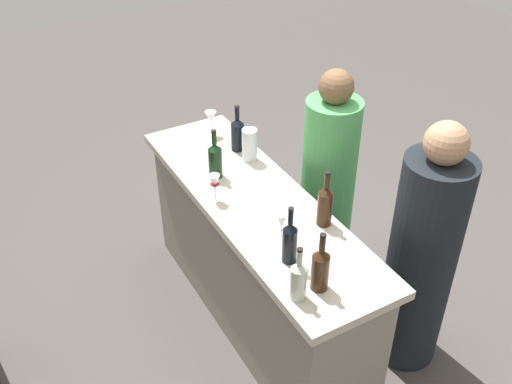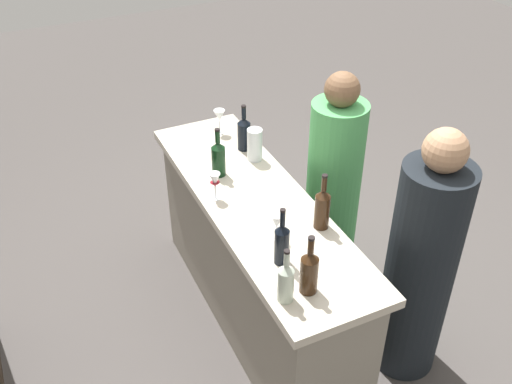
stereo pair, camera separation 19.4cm
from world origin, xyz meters
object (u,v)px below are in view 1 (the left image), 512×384
(wine_bottle_second_left_amber_brown, at_px, (320,268))
(wine_glass_near_center, at_px, (282,222))
(wine_glass_near_left, at_px, (211,118))
(wine_bottle_second_right_amber_brown, at_px, (325,205))
(person_center_guest, at_px, (421,260))
(wine_bottle_leftmost_clear_pale, at_px, (298,279))
(wine_bottle_far_right_near_black, at_px, (237,133))
(wine_bottle_rightmost_dark_green, at_px, (215,159))
(wine_glass_near_right, at_px, (215,183))
(person_left_guest, at_px, (327,190))
(water_pitcher, at_px, (250,145))
(wine_bottle_center_near_black, at_px, (290,241))

(wine_bottle_second_left_amber_brown, distance_m, wine_glass_near_center, 0.39)
(wine_bottle_second_left_amber_brown, xyz_separation_m, wine_glass_near_left, (1.50, -0.19, 0.00))
(wine_bottle_second_right_amber_brown, distance_m, person_center_guest, 0.63)
(wine_bottle_second_left_amber_brown, distance_m, wine_glass_near_left, 1.51)
(wine_bottle_second_left_amber_brown, distance_m, person_center_guest, 0.81)
(wine_bottle_leftmost_clear_pale, relative_size, wine_bottle_far_right_near_black, 0.95)
(wine_bottle_rightmost_dark_green, bearing_deg, wine_glass_near_right, 153.20)
(wine_bottle_second_left_amber_brown, height_order, person_center_guest, person_center_guest)
(wine_bottle_leftmost_clear_pale, bearing_deg, wine_glass_near_left, -11.56)
(person_left_guest, bearing_deg, water_pitcher, -14.66)
(person_left_guest, bearing_deg, wine_glass_near_left, -36.89)
(wine_bottle_second_right_amber_brown, bearing_deg, wine_bottle_second_left_amber_brown, 142.60)
(wine_bottle_second_left_amber_brown, bearing_deg, wine_bottle_second_right_amber_brown, -37.40)
(wine_glass_near_left, xyz_separation_m, person_left_guest, (-0.63, -0.49, -0.34))
(water_pitcher, distance_m, person_left_guest, 0.59)
(wine_glass_near_left, xyz_separation_m, wine_glass_near_right, (-0.66, 0.30, -0.01))
(wine_bottle_second_left_amber_brown, xyz_separation_m, water_pitcher, (1.11, -0.26, -0.02))
(wine_glass_near_left, xyz_separation_m, person_center_guest, (-1.42, -0.54, -0.33))
(person_center_guest, bearing_deg, wine_bottle_far_right_near_black, -48.41)
(wine_glass_near_center, xyz_separation_m, wine_glass_near_right, (0.45, 0.14, 0.01))
(person_left_guest, bearing_deg, wine_bottle_second_right_amber_brown, 67.18)
(wine_bottle_second_left_amber_brown, height_order, wine_bottle_rightmost_dark_green, wine_bottle_second_left_amber_brown)
(person_left_guest, bearing_deg, wine_glass_near_center, 52.50)
(wine_bottle_leftmost_clear_pale, bearing_deg, wine_glass_near_center, -21.48)
(wine_bottle_second_right_amber_brown, relative_size, person_center_guest, 0.21)
(wine_glass_near_right, bearing_deg, water_pitcher, -53.14)
(wine_bottle_rightmost_dark_green, bearing_deg, wine_bottle_second_right_amber_brown, -156.65)
(wine_bottle_rightmost_dark_green, distance_m, wine_bottle_far_right_near_black, 0.32)
(wine_bottle_rightmost_dark_green, height_order, wine_glass_near_center, wine_bottle_rightmost_dark_green)
(wine_glass_near_left, bearing_deg, wine_bottle_second_right_amber_brown, -175.03)
(wine_glass_near_center, bearing_deg, wine_bottle_second_right_amber_brown, -92.00)
(wine_bottle_second_left_amber_brown, xyz_separation_m, person_left_guest, (0.86, -0.67, -0.34))
(wine_glass_near_center, relative_size, wine_glass_near_right, 0.92)
(wine_bottle_far_right_near_black, bearing_deg, wine_bottle_second_right_amber_brown, -177.42)
(wine_bottle_center_near_black, xyz_separation_m, wine_bottle_rightmost_dark_green, (0.83, -0.02, -0.00))
(wine_bottle_second_left_amber_brown, bearing_deg, water_pitcher, -12.96)
(wine_bottle_far_right_near_black, relative_size, person_left_guest, 0.20)
(wine_glass_near_center, bearing_deg, wine_bottle_center_near_black, 161.01)
(wine_bottle_center_near_black, distance_m, person_left_guest, 1.01)
(wine_bottle_leftmost_clear_pale, xyz_separation_m, person_center_guest, (0.08, -0.85, -0.32))
(wine_bottle_second_left_amber_brown, bearing_deg, wine_bottle_far_right_near_black, -11.21)
(wine_bottle_center_near_black, xyz_separation_m, water_pitcher, (0.89, -0.28, -0.02))
(wine_bottle_leftmost_clear_pale, distance_m, wine_glass_near_left, 1.53)
(person_left_guest, xyz_separation_m, person_center_guest, (-0.79, -0.06, 0.01))
(water_pitcher, bearing_deg, wine_bottle_leftmost_clear_pale, 161.45)
(wine_bottle_rightmost_dark_green, bearing_deg, wine_bottle_second_left_amber_brown, -179.80)
(wine_bottle_center_near_black, xyz_separation_m, wine_glass_near_left, (1.28, -0.21, -0.00))
(wine_bottle_second_right_amber_brown, xyz_separation_m, wine_glass_near_center, (0.01, 0.25, -0.02))
(wine_glass_near_center, bearing_deg, wine_bottle_second_left_amber_brown, 174.92)
(wine_bottle_leftmost_clear_pale, height_order, wine_bottle_second_left_amber_brown, wine_bottle_second_left_amber_brown)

